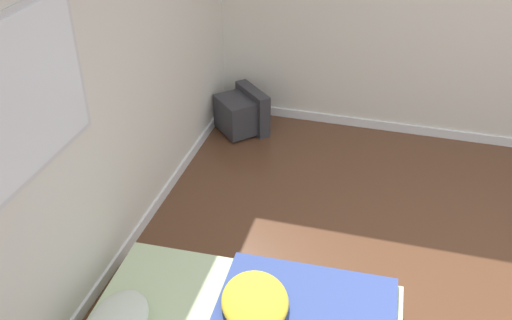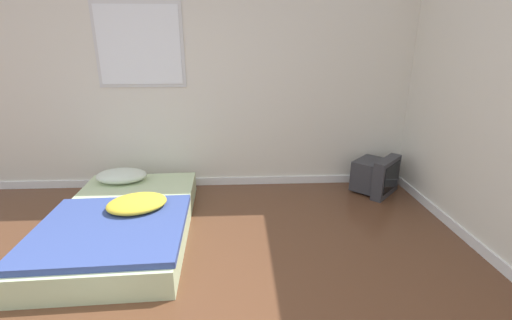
% 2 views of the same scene
% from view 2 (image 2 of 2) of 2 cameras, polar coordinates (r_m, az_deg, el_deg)
% --- Properties ---
extents(wall_back, '(7.34, 0.08, 2.60)m').
position_cam_2_polar(wall_back, '(3.91, -11.22, 13.79)').
color(wall_back, silver).
rests_on(wall_back, ground_plane).
extents(mattress_bed, '(1.19, 1.87, 0.36)m').
position_cam_2_polar(mattress_bed, '(3.28, -21.21, -9.18)').
color(mattress_bed, beige).
rests_on(mattress_bed, ground_plane).
extents(crt_tv, '(0.59, 0.59, 0.42)m').
position_cam_2_polar(crt_tv, '(4.09, 19.35, -2.43)').
color(crt_tv, '#333338').
rests_on(crt_tv, ground_plane).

